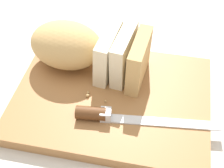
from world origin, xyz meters
TOP-DOWN VIEW (x-y plane):
  - ground_plane at (0.00, 0.00)m, footprint 3.00×3.00m
  - cutting_board at (0.00, 0.00)m, footprint 0.39×0.30m
  - bread_loaf at (-0.07, 0.07)m, footprint 0.26×0.14m
  - bread_knife at (0.01, -0.06)m, footprint 0.27×0.05m
  - crumb_near_knife at (-0.05, -0.02)m, footprint 0.01×0.01m
  - crumb_near_loaf at (-0.05, -0.01)m, footprint 0.01×0.01m
  - crumb_stray_left at (-0.01, -0.02)m, footprint 0.00×0.00m

SIDE VIEW (x-z plane):
  - ground_plane at x=0.00m, z-range 0.00..0.00m
  - cutting_board at x=0.00m, z-range 0.00..0.03m
  - crumb_stray_left at x=-0.01m, z-range 0.03..0.03m
  - crumb_near_loaf at x=-0.05m, z-range 0.03..0.03m
  - crumb_near_knife at x=-0.05m, z-range 0.03..0.03m
  - bread_knife at x=0.01m, z-range 0.02..0.05m
  - bread_loaf at x=-0.07m, z-range 0.02..0.12m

